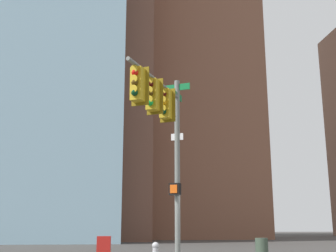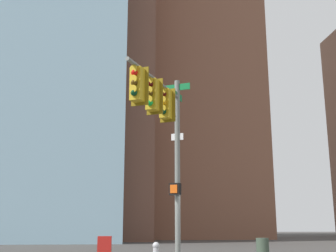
# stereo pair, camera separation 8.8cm
# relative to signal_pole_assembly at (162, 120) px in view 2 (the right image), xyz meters

# --- Properties ---
(signal_pole_assembly) EXTENTS (4.01, 2.35, 6.63)m
(signal_pole_assembly) POSITION_rel_signal_pole_assembly_xyz_m (0.00, 0.00, 0.00)
(signal_pole_assembly) COLOR slate
(signal_pole_assembly) RESTS_ON ground_plane
(litter_bin) EXTENTS (0.56, 0.56, 0.95)m
(litter_bin) POSITION_rel_signal_pole_assembly_xyz_m (-5.58, 4.99, -4.34)
(litter_bin) COLOR #384738
(litter_bin) RESTS_ON ground_plane
(newspaper_box) EXTENTS (0.46, 0.58, 1.05)m
(newspaper_box) POSITION_rel_signal_pole_assembly_xyz_m (-5.19, -1.89, -4.29)
(newspaper_box) COLOR red
(newspaper_box) RESTS_ON ground_plane
(building_brick_nearside) EXTENTS (18.07, 20.46, 49.50)m
(building_brick_nearside) POSITION_rel_signal_pole_assembly_xyz_m (-37.39, -8.30, 19.94)
(building_brick_nearside) COLOR brown
(building_brick_nearside) RESTS_ON ground_plane
(building_brick_midblock) EXTENTS (16.74, 19.50, 44.80)m
(building_brick_midblock) POSITION_rel_signal_pole_assembly_xyz_m (-42.57, 6.21, 17.59)
(building_brick_midblock) COLOR brown
(building_brick_midblock) RESTS_ON ground_plane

